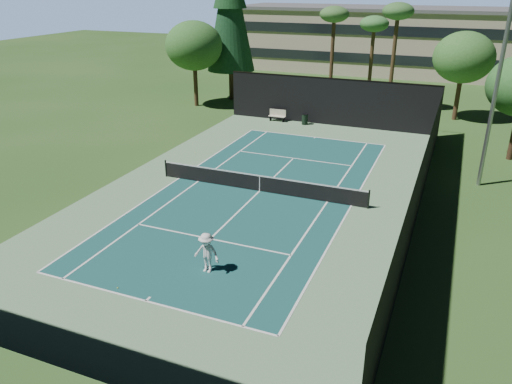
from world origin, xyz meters
TOP-DOWN VIEW (x-y plane):
  - ground at (0.00, 0.00)m, footprint 160.00×160.00m
  - apron_slab at (0.00, 0.00)m, footprint 18.00×32.00m
  - court_surface at (0.00, 0.00)m, footprint 10.97×23.77m
  - court_lines at (0.00, 0.00)m, footprint 11.07×23.87m
  - tennis_net at (0.00, 0.00)m, footprint 12.90×0.10m
  - fence at (0.00, 0.06)m, footprint 18.04×32.05m
  - player at (1.21, -9.03)m, footprint 1.21×0.74m
  - tennis_ball_a at (-1.56, -11.57)m, footprint 0.06×0.06m
  - tennis_ball_b at (0.49, 2.35)m, footprint 0.07×0.07m
  - tennis_ball_c at (0.61, 2.30)m, footprint 0.07×0.07m
  - tennis_ball_d at (-6.90, 4.76)m, footprint 0.06×0.06m
  - park_bench at (-4.52, 15.48)m, footprint 1.50×0.45m
  - trash_bin at (-1.93, 15.27)m, footprint 0.56×0.56m
  - pine_tree at (-12.00, 22.00)m, footprint 4.80×4.80m
  - palm_a at (-2.00, 24.00)m, footprint 2.80×2.80m
  - palm_b at (1.50, 26.00)m, footprint 2.80×2.80m
  - palm_c at (4.00, 23.00)m, footprint 2.80×2.80m
  - decid_tree_a at (10.00, 22.00)m, footprint 5.12×5.12m
  - decid_tree_c at (-14.00, 18.00)m, footprint 5.44×5.44m
  - campus_building at (0.00, 45.98)m, footprint 40.50×12.50m
  - light_pole at (12.00, 6.00)m, footprint 0.90×0.25m

SIDE VIEW (x-z plane):
  - ground at x=0.00m, z-range 0.00..0.00m
  - apron_slab at x=0.00m, z-range 0.00..0.01m
  - court_surface at x=0.00m, z-range 0.01..0.02m
  - court_lines at x=0.00m, z-range 0.02..0.02m
  - tennis_ball_a at x=-1.56m, z-range 0.00..0.06m
  - tennis_ball_d at x=-6.90m, z-range 0.00..0.06m
  - tennis_ball_c at x=0.61m, z-range 0.00..0.07m
  - tennis_ball_b at x=0.49m, z-range 0.00..0.07m
  - trash_bin at x=-1.93m, z-range 0.01..0.95m
  - park_bench at x=-4.52m, z-range 0.03..1.06m
  - tennis_net at x=0.00m, z-range 0.01..1.11m
  - player at x=1.21m, z-range 0.00..1.82m
  - fence at x=0.00m, z-range -0.01..4.02m
  - campus_building at x=0.00m, z-range 0.06..8.36m
  - decid_tree_a at x=10.00m, z-range 1.61..9.23m
  - decid_tree_c at x=-14.00m, z-range 1.72..9.81m
  - light_pole at x=12.00m, z-range 0.35..12.57m
  - palm_b at x=1.50m, z-range 3.15..11.57m
  - palm_a at x=-2.00m, z-range 3.53..12.85m
  - palm_c at x=4.00m, z-range 3.72..13.49m
  - pine_tree at x=-12.00m, z-range 2.05..17.05m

